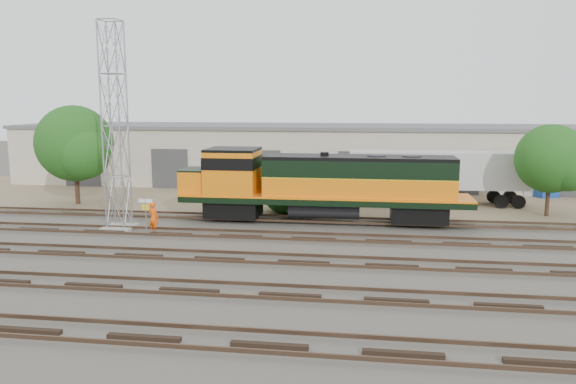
# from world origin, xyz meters

# --- Properties ---
(ground) EXTENTS (140.00, 140.00, 0.00)m
(ground) POSITION_xyz_m (0.00, 0.00, 0.00)
(ground) COLOR #47423A
(ground) RESTS_ON ground
(dirt_strip) EXTENTS (80.00, 16.00, 0.02)m
(dirt_strip) POSITION_xyz_m (0.00, 15.00, 0.01)
(dirt_strip) COLOR #726047
(dirt_strip) RESTS_ON ground
(tracks) EXTENTS (80.00, 20.40, 0.28)m
(tracks) POSITION_xyz_m (0.00, -3.00, 0.08)
(tracks) COLOR black
(tracks) RESTS_ON ground
(warehouse) EXTENTS (58.40, 10.40, 5.30)m
(warehouse) POSITION_xyz_m (0.04, 22.98, 2.65)
(warehouse) COLOR beige
(warehouse) RESTS_ON ground
(locomotive) EXTENTS (17.71, 3.11, 4.26)m
(locomotive) POSITION_xyz_m (-0.11, 6.00, 2.43)
(locomotive) COLOR black
(locomotive) RESTS_ON tracks
(signal_tower) EXTENTS (1.75, 1.75, 11.85)m
(signal_tower) POSITION_xyz_m (-11.49, 2.53, 5.77)
(signal_tower) COLOR gray
(signal_tower) RESTS_ON ground
(sign_post) EXTENTS (0.82, 0.06, 2.00)m
(sign_post) POSITION_xyz_m (-9.56, 1.82, 1.40)
(sign_post) COLOR gray
(sign_post) RESTS_ON ground
(worker) EXTENTS (0.76, 0.63, 1.79)m
(worker) POSITION_xyz_m (-9.15, 1.89, 0.90)
(worker) COLOR #FC550E
(worker) RESTS_ON ground
(semi_trailer) EXTENTS (12.59, 2.94, 3.85)m
(semi_trailer) POSITION_xyz_m (8.03, 13.40, 2.42)
(semi_trailer) COLOR #BCBCBC
(semi_trailer) RESTS_ON ground
(dumpster_blue) EXTENTS (2.07, 2.02, 1.50)m
(dumpster_blue) POSITION_xyz_m (16.57, 17.98, 0.75)
(dumpster_blue) COLOR #163F99
(dumpster_blue) RESTS_ON ground
(tree_west) EXTENTS (5.74, 5.47, 7.15)m
(tree_west) POSITION_xyz_m (-17.82, 9.65, 4.27)
(tree_west) COLOR #382619
(tree_west) RESTS_ON ground
(tree_mid) EXTENTS (4.34, 4.14, 4.14)m
(tree_mid) POSITION_xyz_m (-2.19, 9.12, 1.72)
(tree_mid) COLOR #382619
(tree_mid) RESTS_ON ground
(tree_east) EXTENTS (4.65, 4.43, 5.98)m
(tree_east) POSITION_xyz_m (14.67, 9.95, 3.65)
(tree_east) COLOR #382619
(tree_east) RESTS_ON ground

